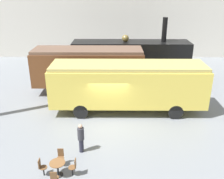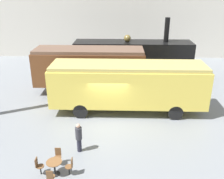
{
  "view_description": "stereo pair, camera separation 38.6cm",
  "coord_description": "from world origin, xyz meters",
  "px_view_note": "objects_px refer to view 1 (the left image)",
  "views": [
    {
      "loc": [
        0.33,
        -14.5,
        8.01
      ],
      "look_at": [
        0.21,
        1.0,
        1.6
      ],
      "focal_mm": 40.0,
      "sensor_mm": 36.0,
      "label": 1
    },
    {
      "loc": [
        0.72,
        -14.49,
        8.01
      ],
      "look_at": [
        0.21,
        1.0,
        1.6
      ],
      "focal_mm": 40.0,
      "sensor_mm": 36.0,
      "label": 2
    }
  ],
  "objects_px": {
    "passenger_coach_vintage": "(128,84)",
    "visitor_person": "(81,137)",
    "cafe_chair_0": "(54,178)",
    "passenger_coach_wooden": "(88,67)",
    "cafe_table_near": "(58,166)",
    "steam_locomotive": "(131,55)"
  },
  "relations": [
    {
      "from": "steam_locomotive",
      "to": "visitor_person",
      "type": "bearing_deg",
      "value": -105.28
    },
    {
      "from": "steam_locomotive",
      "to": "visitor_person",
      "type": "height_order",
      "value": "steam_locomotive"
    },
    {
      "from": "passenger_coach_vintage",
      "to": "visitor_person",
      "type": "relative_size",
      "value": 6.31
    },
    {
      "from": "steam_locomotive",
      "to": "passenger_coach_wooden",
      "type": "relative_size",
      "value": 1.25
    },
    {
      "from": "passenger_coach_wooden",
      "to": "steam_locomotive",
      "type": "bearing_deg",
      "value": 46.52
    },
    {
      "from": "passenger_coach_wooden",
      "to": "passenger_coach_vintage",
      "type": "height_order",
      "value": "passenger_coach_wooden"
    },
    {
      "from": "passenger_coach_wooden",
      "to": "passenger_coach_vintage",
      "type": "xyz_separation_m",
      "value": [
        2.97,
        -3.36,
        -0.15
      ]
    },
    {
      "from": "passenger_coach_vintage",
      "to": "cafe_chair_0",
      "type": "bearing_deg",
      "value": -115.3
    },
    {
      "from": "cafe_table_near",
      "to": "passenger_coach_wooden",
      "type": "bearing_deg",
      "value": 87.18
    },
    {
      "from": "cafe_chair_0",
      "to": "steam_locomotive",
      "type": "bearing_deg",
      "value": -16.59
    },
    {
      "from": "passenger_coach_vintage",
      "to": "visitor_person",
      "type": "bearing_deg",
      "value": -118.6
    },
    {
      "from": "passenger_coach_wooden",
      "to": "cafe_table_near",
      "type": "height_order",
      "value": "passenger_coach_wooden"
    },
    {
      "from": "cafe_chair_0",
      "to": "visitor_person",
      "type": "distance_m",
      "value": 2.68
    },
    {
      "from": "cafe_table_near",
      "to": "cafe_chair_0",
      "type": "distance_m",
      "value": 0.73
    },
    {
      "from": "passenger_coach_wooden",
      "to": "cafe_chair_0",
      "type": "bearing_deg",
      "value": -92.58
    },
    {
      "from": "passenger_coach_wooden",
      "to": "visitor_person",
      "type": "bearing_deg",
      "value": -87.44
    },
    {
      "from": "cafe_chair_0",
      "to": "passenger_coach_wooden",
      "type": "bearing_deg",
      "value": -3.31
    },
    {
      "from": "passenger_coach_vintage",
      "to": "cafe_chair_0",
      "type": "relative_size",
      "value": 11.8
    },
    {
      "from": "steam_locomotive",
      "to": "visitor_person",
      "type": "relative_size",
      "value": 6.63
    },
    {
      "from": "steam_locomotive",
      "to": "cafe_chair_0",
      "type": "xyz_separation_m",
      "value": [
        -4.12,
        -14.5,
        -1.58
      ]
    },
    {
      "from": "cafe_chair_0",
      "to": "visitor_person",
      "type": "bearing_deg",
      "value": -19.27
    },
    {
      "from": "passenger_coach_wooden",
      "to": "cafe_table_near",
      "type": "distance_m",
      "value": 10.08
    }
  ]
}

